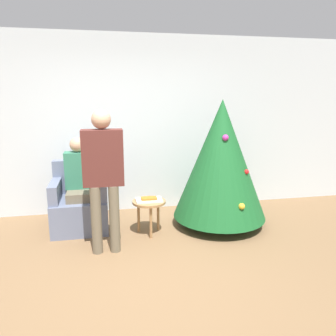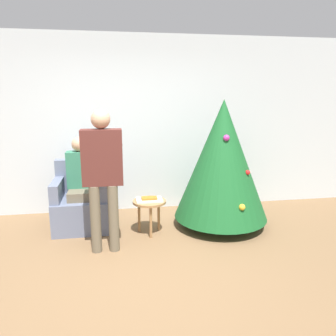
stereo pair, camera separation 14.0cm
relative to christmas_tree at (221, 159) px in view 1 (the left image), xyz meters
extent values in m
plane|color=brown|center=(-1.24, -1.31, -0.94)|extent=(14.00, 14.00, 0.00)
cube|color=silver|center=(-1.24, 0.92, 0.41)|extent=(8.00, 0.06, 2.70)
cylinder|color=brown|center=(0.00, 0.00, -0.88)|extent=(0.10, 0.10, 0.13)
cone|color=#195B28|center=(0.00, 0.00, 0.00)|extent=(1.29, 1.29, 1.62)
sphere|color=red|center=(0.42, 0.14, -0.27)|extent=(0.09, 0.09, 0.09)
sphere|color=gold|center=(0.11, -0.52, -0.50)|extent=(0.08, 0.08, 0.08)
sphere|color=red|center=(0.26, -0.28, -0.12)|extent=(0.07, 0.07, 0.07)
sphere|color=#B23399|center=(-0.02, -0.20, 0.33)|extent=(0.08, 0.08, 0.08)
cube|color=slate|center=(-1.91, 0.23, -0.72)|extent=(0.73, 0.72, 0.44)
cube|color=slate|center=(-1.91, 0.52, -0.27)|extent=(0.73, 0.14, 0.48)
cube|color=slate|center=(-2.22, 0.23, -0.38)|extent=(0.12, 0.65, 0.25)
cube|color=slate|center=(-1.61, 0.23, -0.38)|extent=(0.12, 0.65, 0.25)
cylinder|color=#6B604C|center=(-2.01, 0.03, -0.72)|extent=(0.11, 0.11, 0.44)
cylinder|color=#6B604C|center=(-1.81, 0.03, -0.72)|extent=(0.11, 0.11, 0.44)
cube|color=#6B604C|center=(-1.91, 0.18, -0.45)|extent=(0.32, 0.40, 0.12)
cube|color=#337A5B|center=(-1.91, 0.33, -0.14)|extent=(0.36, 0.20, 0.50)
sphere|color=tan|center=(-1.91, 0.33, 0.21)|extent=(0.20, 0.20, 0.20)
cylinder|color=#6B604C|center=(-1.69, -0.55, -0.54)|extent=(0.12, 0.12, 0.80)
cylinder|color=#6B604C|center=(-1.48, -0.55, -0.54)|extent=(0.12, 0.12, 0.80)
cube|color=#562823|center=(-1.58, -0.49, 0.17)|extent=(0.46, 0.20, 0.63)
sphere|color=tan|center=(-1.58, -0.45, 0.60)|extent=(0.22, 0.22, 0.22)
cylinder|color=#562823|center=(-1.78, -0.30, 0.30)|extent=(0.08, 0.30, 0.08)
cylinder|color=#562823|center=(-1.39, -0.30, 0.30)|extent=(0.08, 0.30, 0.08)
cube|color=white|center=(-1.39, -0.11, 0.30)|extent=(0.04, 0.14, 0.04)
cylinder|color=#A37547|center=(-1.01, -0.12, -0.50)|extent=(0.44, 0.44, 0.03)
cylinder|color=#A37547|center=(-1.01, -0.27, -0.73)|extent=(0.04, 0.04, 0.42)
cylinder|color=#A37547|center=(-0.88, -0.05, -0.73)|extent=(0.04, 0.04, 0.42)
cylinder|color=#A37547|center=(-1.15, -0.05, -0.73)|extent=(0.04, 0.04, 0.42)
cube|color=silver|center=(-1.01, -0.12, -0.48)|extent=(0.34, 0.23, 0.02)
cube|color=orange|center=(-1.01, -0.12, -0.46)|extent=(0.20, 0.11, 0.02)
camera|label=1|loc=(-1.57, -4.17, 0.87)|focal=35.00mm
camera|label=2|loc=(-1.43, -4.20, 0.87)|focal=35.00mm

